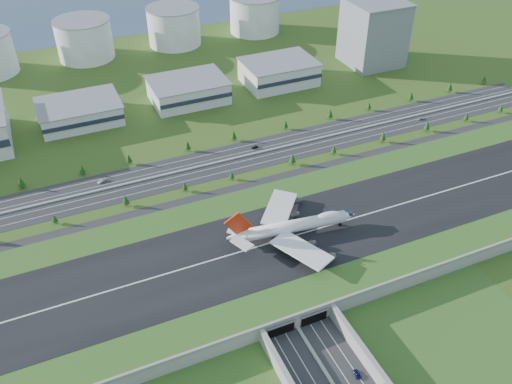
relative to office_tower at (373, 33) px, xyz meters
name	(u,v)px	position (x,y,z in m)	size (l,w,h in m)	color
ground	(254,259)	(-200.00, -195.00, -27.50)	(1200.00, 1200.00, 0.00)	#36541A
airfield_deck	(254,253)	(-200.00, -195.09, -23.38)	(520.00, 100.00, 9.20)	gray
north_expressway	(197,167)	(-200.00, -100.00, -27.44)	(560.00, 36.00, 0.12)	#28282B
tree_row	(215,157)	(-187.20, -99.17, -22.84)	(503.12, 48.71, 8.46)	#3D2819
hangar_mid_a	(80,112)	(-260.00, -5.00, -20.00)	(58.00, 42.00, 15.00)	white
hangar_mid_b	(188,90)	(-175.00, -5.00, -19.00)	(58.00, 42.00, 17.00)	white
hangar_mid_c	(279,72)	(-95.00, -5.00, -18.00)	(58.00, 42.00, 19.00)	white
office_tower	(373,33)	(0.00, 0.00, 0.00)	(46.00, 46.00, 55.00)	gray
fuel_tank_b	(84,39)	(-235.00, 115.00, -10.00)	(50.00, 50.00, 35.00)	silver
fuel_tank_c	(174,26)	(-150.00, 115.00, -10.00)	(50.00, 50.00, 35.00)	silver
fuel_tank_d	(255,14)	(-65.00, 115.00, -10.00)	(50.00, 50.00, 35.00)	silver
bay_water	(93,0)	(-200.00, 285.00, -27.47)	(1200.00, 260.00, 0.06)	#364A67
boeing_747	(293,226)	(-177.20, -193.82, -13.07)	(73.47, 69.06, 22.76)	white
car_2	(357,374)	(-188.09, -277.92, -26.70)	(2.27, 4.91, 1.37)	#0E1147
car_5	(255,147)	(-155.63, -93.32, -26.59)	(1.67, 4.80, 1.58)	black
car_6	(421,118)	(-23.79, -105.91, -26.57)	(2.67, 5.80, 1.61)	silver
car_7	(102,181)	(-261.22, -91.36, -26.53)	(2.37, 5.83, 1.69)	white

